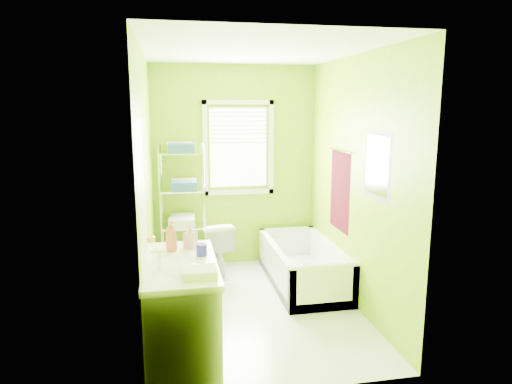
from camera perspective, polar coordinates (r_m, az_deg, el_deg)
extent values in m
plane|color=silver|center=(4.94, -0.12, -14.25)|extent=(2.90, 2.90, 0.00)
cube|color=#76A508|center=(5.96, -2.70, 3.15)|extent=(2.10, 0.04, 2.60)
cube|color=#76A508|center=(3.17, 4.72, -3.77)|extent=(2.10, 0.04, 2.60)
cube|color=#76A508|center=(4.48, -13.45, 0.29)|extent=(0.04, 2.90, 2.60)
cube|color=#76A508|center=(4.85, 12.16, 1.14)|extent=(0.04, 2.90, 2.60)
cube|color=white|center=(4.51, -0.14, 17.26)|extent=(2.10, 2.90, 0.04)
cube|color=white|center=(5.93, -2.23, 5.55)|extent=(0.74, 0.01, 1.01)
cube|color=white|center=(5.99, -2.16, 0.00)|extent=(0.92, 0.05, 0.06)
cube|color=white|center=(5.89, -2.24, 11.16)|extent=(0.92, 0.05, 0.06)
cube|color=white|center=(5.86, -6.38, 5.43)|extent=(0.06, 0.05, 1.22)
cube|color=white|center=(5.99, 1.89, 5.60)|extent=(0.06, 0.05, 1.22)
cube|color=white|center=(5.89, -2.21, 8.34)|extent=(0.72, 0.02, 0.50)
cube|color=white|center=(3.58, -13.74, -7.32)|extent=(0.02, 0.80, 2.00)
sphere|color=gold|center=(3.89, -12.95, -5.80)|extent=(0.07, 0.07, 0.07)
cube|color=#440712|center=(5.19, 10.45, 0.15)|extent=(0.02, 0.58, 0.90)
cylinder|color=silver|center=(5.12, 10.47, 5.10)|extent=(0.02, 0.62, 0.02)
cube|color=#CC5972|center=(4.31, 14.97, 3.19)|extent=(0.02, 0.54, 0.64)
cube|color=white|center=(4.31, 14.87, 3.19)|extent=(0.01, 0.44, 0.54)
cube|color=white|center=(5.56, 5.81, -10.76)|extent=(0.74, 1.59, 0.11)
cube|color=white|center=(5.42, 2.41, -9.22)|extent=(0.07, 1.59, 0.48)
cube|color=white|center=(5.60, 9.17, -8.68)|extent=(0.07, 1.59, 0.48)
cube|color=white|center=(4.83, 8.46, -11.92)|extent=(0.74, 0.07, 0.48)
cube|color=white|center=(6.19, 3.84, -6.64)|extent=(0.74, 0.07, 0.48)
cylinder|color=white|center=(4.74, 8.54, -9.25)|extent=(0.74, 0.07, 0.07)
cylinder|color=#1438C1|center=(5.08, 7.50, -11.93)|extent=(0.36, 0.36, 0.06)
cylinder|color=gold|center=(5.06, 7.51, -11.33)|extent=(0.34, 0.34, 0.05)
cube|color=#1438C1|center=(5.16, 7.34, -10.16)|extent=(0.26, 0.09, 0.23)
imported|color=white|center=(5.75, -5.32, -6.94)|extent=(0.49, 0.73, 0.69)
cube|color=silver|center=(3.94, -9.26, -14.80)|extent=(0.55, 1.11, 0.80)
cube|color=white|center=(3.77, -9.45, -8.94)|extent=(0.58, 1.14, 0.05)
ellipsoid|color=white|center=(3.63, -9.07, -9.80)|extent=(0.38, 0.50, 0.13)
cylinder|color=silver|center=(3.60, -12.02, -8.41)|extent=(0.03, 0.03, 0.16)
cylinder|color=silver|center=(3.58, -12.07, -7.35)|extent=(0.12, 0.02, 0.02)
imported|color=#C05738|center=(4.01, -10.56, -5.42)|extent=(0.14, 0.14, 0.27)
imported|color=#C47F99|center=(4.07, -8.21, -5.47)|extent=(0.13, 0.13, 0.21)
cylinder|color=#211CB7|center=(3.87, -6.82, -7.19)|extent=(0.09, 0.09, 0.10)
cube|color=silver|center=(3.42, -7.10, -9.96)|extent=(0.25, 0.20, 0.06)
cylinder|color=silver|center=(5.57, -11.83, -2.71)|extent=(0.02, 0.02, 1.63)
cylinder|color=silver|center=(5.88, -11.64, -1.99)|extent=(0.02, 0.02, 1.63)
cylinder|color=silver|center=(5.56, -6.47, -2.57)|extent=(0.02, 0.02, 1.63)
cylinder|color=silver|center=(5.87, -6.57, -1.86)|extent=(0.02, 0.02, 1.63)
cube|color=silver|center=(5.89, -8.93, -8.55)|extent=(0.55, 0.36, 0.02)
cube|color=silver|center=(5.76, -9.07, -4.25)|extent=(0.55, 0.36, 0.02)
cube|color=silver|center=(5.66, -9.20, 0.24)|extent=(0.55, 0.36, 0.02)
cube|color=silver|center=(5.59, -9.35, 4.85)|extent=(0.55, 0.36, 0.02)
cube|color=#2B539C|center=(5.49, -9.29, 5.42)|extent=(0.31, 0.22, 0.11)
cube|color=silver|center=(5.71, -9.57, 5.62)|extent=(0.31, 0.22, 0.11)
cube|color=#2B539C|center=(5.55, -8.98, 0.71)|extent=(0.31, 0.22, 0.11)
cube|color=#DEC788|center=(5.77, -8.95, 1.10)|extent=(0.31, 0.22, 0.11)
cube|color=silver|center=(5.66, -9.30, -3.83)|extent=(0.31, 0.22, 0.11)
cube|color=silver|center=(5.87, -9.15, -3.30)|extent=(0.31, 0.22, 0.11)
cube|color=pink|center=(5.83, -6.32, -6.64)|extent=(0.04, 0.29, 0.51)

